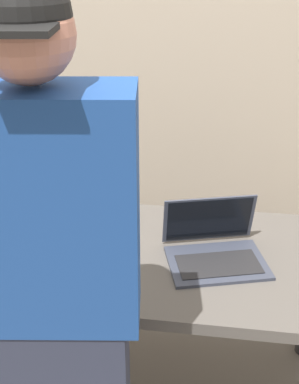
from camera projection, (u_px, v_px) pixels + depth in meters
desk at (149, 276)px, 1.86m from camera, size 1.52×0.73×0.70m
laptop at (214, 247)px, 1.76m from camera, size 0.41×0.37×0.20m
beer_bottle_brown at (20, 209)px, 1.89m from camera, size 0.08×0.08×0.28m
person_figure at (57, 313)px, 1.26m from camera, size 0.45×0.29×1.70m
back_wall at (171, 51)px, 2.17m from camera, size 6.00×0.10×2.60m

